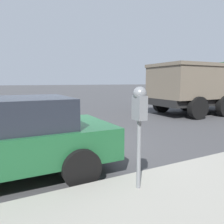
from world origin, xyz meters
name	(u,v)px	position (x,y,z in m)	size (l,w,h in m)	color
ground_plane	(54,152)	(0.00, 0.00, 0.00)	(220.00, 220.00, 0.00)	#424244
parking_meter	(139,112)	(-2.68, -0.62, 1.28)	(0.21, 0.19, 1.49)	gray
dump_truck	(215,84)	(2.88, -9.49, 1.56)	(3.06, 7.47, 2.86)	black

